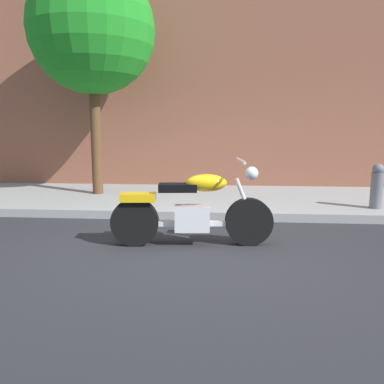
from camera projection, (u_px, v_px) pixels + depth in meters
ground_plane at (188, 250)px, 4.93m from camera, size 60.00×60.00×0.00m
sidewalk at (202, 200)px, 7.99m from camera, size 19.88×3.11×0.14m
motorcycle at (192, 211)px, 5.07m from camera, size 2.08×0.70×1.11m
street_tree at (92, 31)px, 7.79m from camera, size 2.49×2.49×4.64m
fire_hydrant at (377, 190)px, 6.73m from camera, size 0.20×0.20×0.91m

